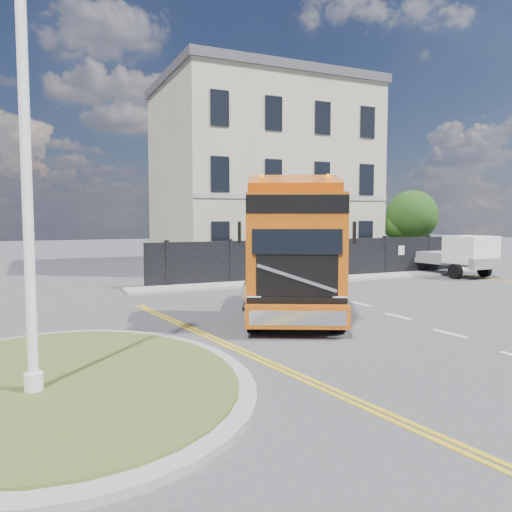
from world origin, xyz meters
name	(u,v)px	position (x,y,z in m)	size (l,w,h in m)	color
ground	(310,322)	(0.00, 0.00, 0.00)	(120.00, 120.00, 0.00)	#424244
traffic_island	(64,382)	(-7.00, -3.00, 0.08)	(6.80, 6.80, 0.17)	#969590
hoarding_fence	(331,258)	(6.55, 9.00, 1.00)	(18.80, 0.25, 2.00)	black
georgian_building	(260,175)	(6.00, 16.50, 5.77)	(12.30, 10.30, 12.80)	beige
tree	(409,218)	(14.38, 12.10, 3.05)	(3.20, 3.20, 4.80)	#382619
pavement_far	(331,279)	(6.00, 8.10, 0.06)	(20.00, 1.60, 0.12)	#969590
truck	(294,258)	(-0.31, 0.47, 1.90)	(5.48, 7.50, 4.24)	black
flatbed_pickup	(461,255)	(13.07, 6.65, 1.16)	(2.40, 5.30, 2.15)	slate
lamppost_island	(26,162)	(-7.50, -3.50, 4.01)	(0.24, 0.47, 7.70)	white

